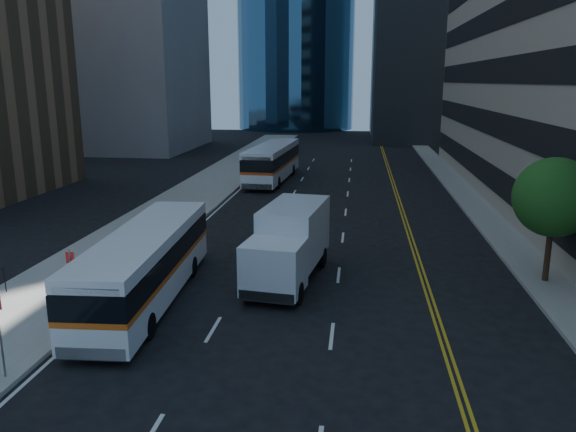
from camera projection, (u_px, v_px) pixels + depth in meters
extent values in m
plane|color=black|center=(312.00, 365.00, 16.58)|extent=(160.00, 160.00, 0.00)
cube|color=gray|center=(200.00, 192.00, 41.95)|extent=(5.00, 90.00, 0.15)
cube|color=gray|center=(468.00, 199.00, 39.58)|extent=(2.00, 90.00, 0.15)
cylinder|color=#332114|center=(548.00, 255.00, 22.91)|extent=(0.24, 0.24, 2.20)
sphere|color=#154C19|center=(554.00, 197.00, 22.35)|extent=(3.20, 3.20, 3.20)
cube|color=white|center=(147.00, 281.00, 21.22)|extent=(2.87, 10.68, 0.97)
cube|color=orange|center=(146.00, 267.00, 21.08)|extent=(2.89, 10.70, 0.19)
cube|color=black|center=(146.00, 254.00, 20.97)|extent=(2.89, 10.70, 0.79)
cube|color=white|center=(145.00, 237.00, 20.81)|extent=(2.87, 10.68, 0.44)
cylinder|color=black|center=(87.00, 324.00, 18.30)|extent=(0.31, 0.89, 0.88)
cylinder|color=black|center=(148.00, 326.00, 18.16)|extent=(0.31, 0.89, 0.88)
cylinder|color=black|center=(145.00, 265.00, 24.10)|extent=(0.31, 0.89, 0.88)
cylinder|color=black|center=(192.00, 267.00, 23.96)|extent=(0.31, 0.89, 0.88)
cube|color=white|center=(273.00, 170.00, 46.94)|extent=(3.15, 11.67, 1.06)
cube|color=#CD4713|center=(273.00, 163.00, 46.80)|extent=(3.17, 11.69, 0.21)
cube|color=black|center=(273.00, 157.00, 46.67)|extent=(3.17, 11.69, 0.87)
cube|color=white|center=(272.00, 148.00, 46.50)|extent=(3.15, 11.67, 0.48)
cylinder|color=black|center=(249.00, 182.00, 43.92)|extent=(0.34, 0.98, 0.96)
cylinder|color=black|center=(278.00, 183.00, 43.53)|extent=(0.34, 0.98, 0.96)
cylinder|color=black|center=(267.00, 169.00, 50.18)|extent=(0.34, 0.98, 0.96)
cylinder|color=black|center=(292.00, 170.00, 49.78)|extent=(0.34, 0.98, 0.96)
cube|color=silver|center=(274.00, 267.00, 21.12)|extent=(2.46, 2.30, 1.93)
cube|color=black|center=(267.00, 265.00, 20.21)|extent=(2.00, 0.32, 1.01)
cube|color=silver|center=(295.00, 231.00, 24.02)|extent=(2.77, 4.67, 2.39)
cube|color=black|center=(289.00, 269.00, 23.39)|extent=(2.40, 6.24, 0.23)
cylinder|color=black|center=(248.00, 289.00, 21.40)|extent=(0.37, 0.91, 0.88)
cylinder|color=black|center=(298.00, 294.00, 20.91)|extent=(0.37, 0.91, 0.88)
cylinder|color=black|center=(280.00, 254.00, 25.73)|extent=(0.37, 0.91, 0.88)
cylinder|color=black|center=(322.00, 257.00, 25.24)|extent=(0.37, 0.91, 0.88)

